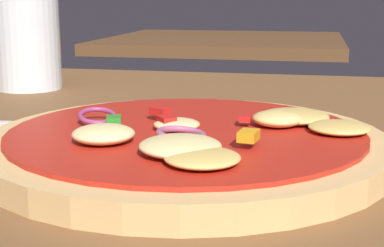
% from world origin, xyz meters
% --- Properties ---
extents(dining_table, '(1.34, 0.89, 0.03)m').
position_xyz_m(dining_table, '(0.00, 0.00, 0.01)').
color(dining_table, brown).
rests_on(dining_table, ground).
extents(pizza, '(0.28, 0.28, 0.03)m').
position_xyz_m(pizza, '(-0.01, -0.01, 0.04)').
color(pizza, tan).
rests_on(pizza, dining_table).
extents(fork, '(0.17, 0.02, 0.00)m').
position_xyz_m(fork, '(-0.18, 0.06, 0.03)').
color(fork, silver).
rests_on(fork, dining_table).
extents(beer_glass, '(0.08, 0.08, 0.14)m').
position_xyz_m(beer_glass, '(-0.26, 0.25, 0.10)').
color(beer_glass, silver).
rests_on(beer_glass, dining_table).
extents(background_table, '(0.61, 0.58, 0.03)m').
position_xyz_m(background_table, '(-0.16, 1.15, 0.01)').
color(background_table, brown).
rests_on(background_table, ground).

